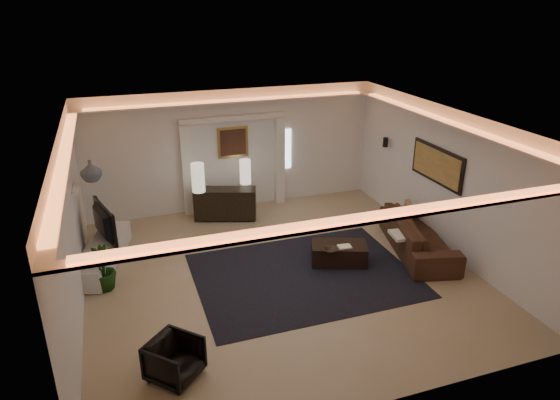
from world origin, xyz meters
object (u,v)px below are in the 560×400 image
object	(u,v)px
console	(225,203)
sofa	(418,235)
coffee_table	(339,253)
armchair	(175,360)

from	to	relation	value
console	sofa	distance (m)	4.40
console	sofa	bearing A→B (deg)	-21.43
sofa	coffee_table	world-z (taller)	sofa
sofa	coffee_table	xyz separation A→B (m)	(-1.74, 0.07, -0.15)
coffee_table	armchair	bearing A→B (deg)	-127.22
sofa	armchair	world-z (taller)	sofa
console	sofa	xyz separation A→B (m)	(3.37, -2.83, -0.04)
console	coffee_table	bearing A→B (deg)	-40.94
sofa	armchair	size ratio (longest dim) A/B	3.73
console	sofa	world-z (taller)	console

